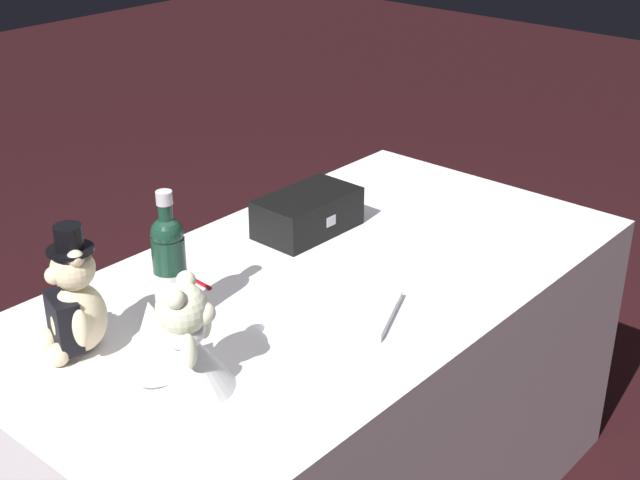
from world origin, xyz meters
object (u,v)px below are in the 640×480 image
object	(u,v)px
champagne_bottle	(170,269)
gift_case_black	(308,213)
teddy_bear_bride	(176,343)
guestbook	(332,306)
teddy_bear_groom	(73,305)
signing_pen	(189,277)

from	to	relation	value
champagne_bottle	gift_case_black	xyz separation A→B (m)	(0.53, 0.09, -0.08)
teddy_bear_bride	guestbook	distance (m)	0.42
champagne_bottle	gift_case_black	distance (m)	0.54
teddy_bear_bride	guestbook	size ratio (longest dim) A/B	0.89
teddy_bear_groom	gift_case_black	size ratio (longest dim) A/B	1.01
teddy_bear_bride	gift_case_black	size ratio (longest dim) A/B	0.88
guestbook	champagne_bottle	bearing A→B (deg)	115.51
teddy_bear_bride	signing_pen	distance (m)	0.44
teddy_bear_bride	gift_case_black	xyz separation A→B (m)	(0.68, 0.28, -0.04)
signing_pen	guestbook	distance (m)	0.37
teddy_bear_groom	teddy_bear_bride	xyz separation A→B (m)	(0.05, -0.25, -0.01)
gift_case_black	teddy_bear_bride	bearing A→B (deg)	-157.75
teddy_bear_groom	teddy_bear_bride	bearing A→B (deg)	-77.57
teddy_bear_groom	champagne_bottle	xyz separation A→B (m)	(0.20, -0.06, 0.02)
teddy_bear_groom	guestbook	size ratio (longest dim) A/B	1.02
teddy_bear_bride	gift_case_black	bearing A→B (deg)	22.25
teddy_bear_groom	champagne_bottle	size ratio (longest dim) A/B	0.92
signing_pen	gift_case_black	distance (m)	0.39
teddy_bear_groom	signing_pen	xyz separation A→B (m)	(0.35, 0.07, -0.10)
signing_pen	gift_case_black	world-z (taller)	gift_case_black
teddy_bear_bride	champagne_bottle	distance (m)	0.24
champagne_bottle	signing_pen	distance (m)	0.23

